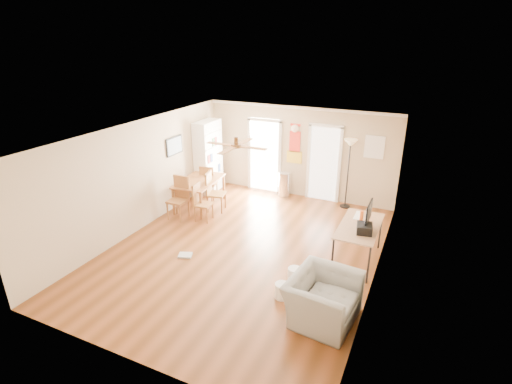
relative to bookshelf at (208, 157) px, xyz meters
The scene contains 30 objects.
floor 3.84m from the bookshelf, 46.98° to the right, with size 7.00×7.00×0.00m, color brown.
ceiling 4.00m from the bookshelf, 46.98° to the right, with size 5.50×7.00×0.00m, color silver, non-canonical shape.
wall_back 2.65m from the bookshelf, 17.69° to the left, with size 5.50×0.04×2.60m, color beige, non-canonical shape.
wall_front 6.69m from the bookshelf, 67.90° to the right, with size 5.50×0.04×2.60m, color beige, non-canonical shape.
wall_left 2.72m from the bookshelf, 94.94° to the right, with size 0.04×7.00×2.60m, color beige, non-canonical shape.
wall_right 5.92m from the bookshelf, 27.12° to the right, with size 0.04×7.00×2.60m, color beige, non-canonical shape.
crown_molding 3.98m from the bookshelf, 46.98° to the right, with size 5.50×7.00×0.08m, color white, non-canonical shape.
kitchen_doorway 1.67m from the bookshelf, 28.24° to the left, with size 0.90×0.10×2.10m, color white, non-canonical shape.
bathroom_doorway 3.36m from the bookshelf, 13.56° to the left, with size 0.80×0.10×2.10m, color white, non-canonical shape.
wall_decal 2.56m from the bookshelf, 18.12° to the left, with size 0.46×0.03×1.10m, color red.
ac_grille 4.68m from the bookshelf, ahead, with size 0.50×0.04×0.60m, color white.
framed_poster 1.46m from the bookshelf, 99.11° to the right, with size 0.04×0.66×0.48m, color black.
ceiling_fan 4.14m from the bookshelf, 49.98° to the right, with size 1.24×1.24×0.20m, color #593819, non-canonical shape.
bookshelf is the anchor object (origin of this frame).
dining_table 1.35m from the bookshelf, 71.66° to the right, with size 0.92×1.53×0.77m, color #955A30, non-canonical shape.
dining_chair_right_a 1.56m from the bookshelf, 51.34° to the right, with size 0.44×0.44×1.06m, color #A56D35, non-canonical shape.
dining_chair_right_b 2.10m from the bookshelf, 62.89° to the right, with size 0.40×0.40×0.96m, color #9C5A32, non-canonical shape.
dining_chair_near 2.06m from the bookshelf, 82.30° to the right, with size 0.45×0.45×1.08m, color #A46634, non-canonical shape.
dining_chair_far 0.79m from the bookshelf, 58.89° to the right, with size 0.41×0.41×0.98m, color #A47435, non-canonical shape.
trash_can 2.37m from the bookshelf, 14.15° to the left, with size 0.33×0.33×0.72m, color silver.
torchiere_lamp 4.04m from the bookshelf, ahead, with size 0.36×0.36×1.90m, color black, non-canonical shape.
computer_desk 5.31m from the bookshelf, 23.60° to the right, with size 0.77×1.53×0.82m, color tan, non-canonical shape.
imac 5.43m from the bookshelf, 23.41° to the right, with size 0.08×0.58×0.54m, color black, non-canonical shape.
keyboard 5.01m from the bookshelf, 19.56° to the right, with size 0.14×0.44×0.02m, color white.
printer 5.51m from the bookshelf, 25.68° to the right, with size 0.29×0.34×0.17m, color black.
orange_bottle 5.18m from the bookshelf, 21.44° to the right, with size 0.07×0.07×0.22m, color #FC5D16.
wastebasket_a 5.24m from the bookshelf, 40.76° to the right, with size 0.26×0.26×0.30m, color white.
wastebasket_b 5.59m from the bookshelf, 45.42° to the right, with size 0.25×0.25×0.29m, color white.
floor_cloth 3.92m from the bookshelf, 66.85° to the right, with size 0.28×0.22×0.04m, color #AAAAA4.
armchair 6.28m from the bookshelf, 41.61° to the right, with size 1.18×1.03×0.77m, color gray.
Camera 1 is at (3.35, -6.66, 4.38)m, focal length 27.27 mm.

